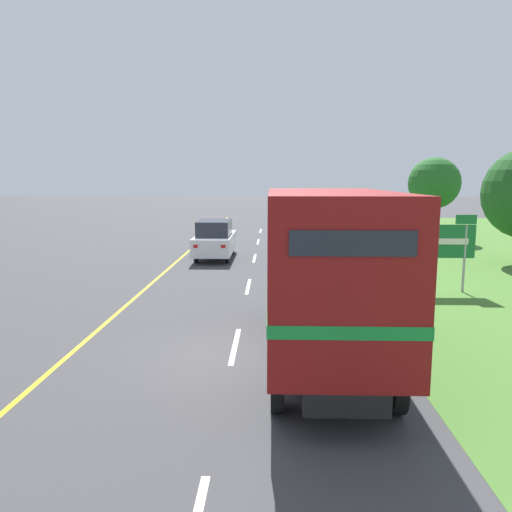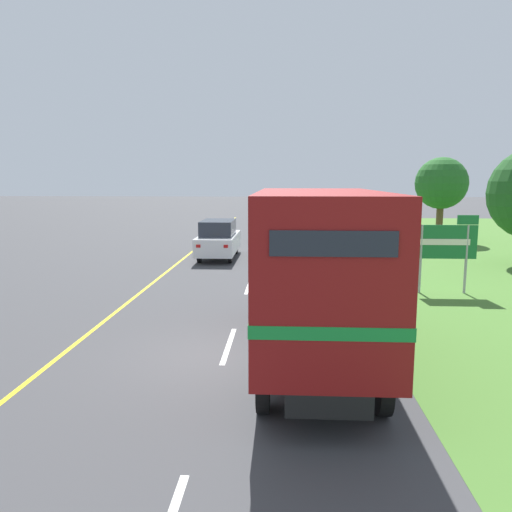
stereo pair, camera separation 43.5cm
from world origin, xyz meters
TOP-DOWN VIEW (x-y plane):
  - ground_plane at (0.00, 0.00)m, footprint 200.00×200.00m
  - edge_line_yellow at (-3.70, 12.33)m, footprint 0.12×55.96m
  - centre_dash_near at (0.00, 0.75)m, footprint 0.12×2.60m
  - centre_dash_mid_a at (0.00, 7.35)m, footprint 0.12×2.60m
  - centre_dash_mid_b at (0.00, 13.95)m, footprint 0.12×2.60m
  - centre_dash_far at (0.00, 20.55)m, footprint 0.12×2.60m
  - centre_dash_farthest at (0.00, 27.15)m, footprint 0.12×2.60m
  - horse_trailer_truck at (1.97, -0.31)m, footprint 2.35×7.75m
  - lead_car_white at (-1.97, 13.86)m, footprint 1.80×4.60m
  - highway_sign at (6.84, 6.67)m, footprint 2.20×0.09m
  - roadside_tree_mid at (11.19, 21.75)m, footprint 3.26×3.26m

SIDE VIEW (x-z plane):
  - ground_plane at x=0.00m, z-range 0.00..0.00m
  - edge_line_yellow at x=-3.70m, z-range 0.00..0.01m
  - centre_dash_near at x=0.00m, z-range 0.00..0.01m
  - centre_dash_mid_a at x=0.00m, z-range 0.00..0.01m
  - centre_dash_mid_b at x=0.00m, z-range 0.00..0.01m
  - centre_dash_far at x=0.00m, z-range 0.00..0.01m
  - centre_dash_farthest at x=0.00m, z-range 0.00..0.01m
  - lead_car_white at x=-1.97m, z-range 0.01..1.92m
  - highway_sign at x=6.84m, z-range 0.37..3.09m
  - horse_trailer_truck at x=1.97m, z-range 0.19..3.89m
  - roadside_tree_mid at x=11.19m, z-range 0.98..6.27m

